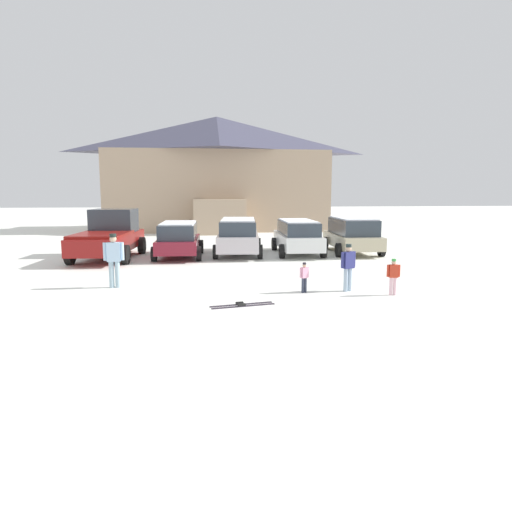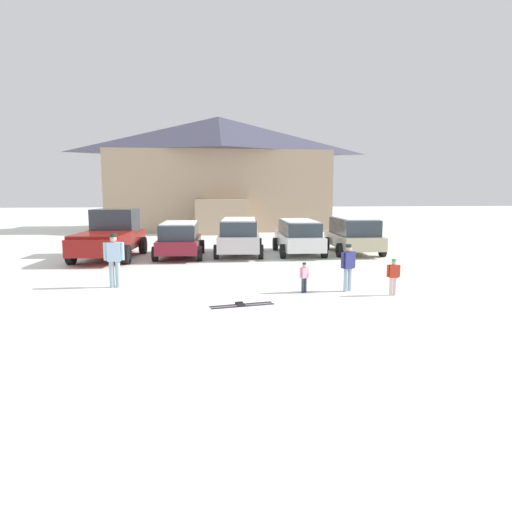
% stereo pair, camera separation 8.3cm
% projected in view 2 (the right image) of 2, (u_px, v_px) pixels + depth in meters
% --- Properties ---
extents(ground, '(160.00, 160.00, 0.00)m').
position_uv_depth(ground, '(283.00, 344.00, 8.89)').
color(ground, white).
extents(ski_lodge, '(16.93, 10.12, 8.71)m').
position_uv_depth(ski_lodge, '(219.00, 173.00, 35.91)').
color(ski_lodge, tan).
rests_on(ski_lodge, ground).
extents(parked_maroon_van, '(2.20, 4.16, 1.58)m').
position_uv_depth(parked_maroon_van, '(180.00, 238.00, 20.51)').
color(parked_maroon_van, maroon).
rests_on(parked_maroon_van, ground).
extents(parked_silver_wagon, '(2.50, 4.83, 1.69)m').
position_uv_depth(parked_silver_wagon, '(239.00, 235.00, 21.31)').
color(parked_silver_wagon, '#C0B7BC').
rests_on(parked_silver_wagon, ground).
extents(parked_white_suv, '(2.20, 4.66, 1.61)m').
position_uv_depth(parked_white_suv, '(299.00, 236.00, 21.54)').
color(parked_white_suv, silver).
rests_on(parked_white_suv, ground).
extents(parked_beige_suv, '(2.35, 4.54, 1.71)m').
position_uv_depth(parked_beige_suv, '(353.00, 234.00, 21.90)').
color(parked_beige_suv, '#BBAF8E').
rests_on(parked_beige_suv, ground).
extents(pickup_truck, '(2.79, 5.51, 2.15)m').
position_uv_depth(pickup_truck, '(111.00, 236.00, 20.27)').
color(pickup_truck, maroon).
rests_on(pickup_truck, ground).
extents(skier_teen_in_navy_coat, '(0.49, 0.31, 1.41)m').
position_uv_depth(skier_teen_in_navy_coat, '(348.00, 265.00, 13.45)').
color(skier_teen_in_navy_coat, '#9AB2C7').
rests_on(skier_teen_in_navy_coat, ground).
extents(skier_adult_in_blue_parka, '(0.62, 0.27, 1.67)m').
position_uv_depth(skier_adult_in_blue_parka, '(114.00, 257.00, 13.99)').
color(skier_adult_in_blue_parka, '#97B4C4').
rests_on(skier_adult_in_blue_parka, ground).
extents(skier_child_in_red_jacket, '(0.39, 0.17, 1.05)m').
position_uv_depth(skier_child_in_red_jacket, '(393.00, 275.00, 12.95)').
color(skier_child_in_red_jacket, beige).
rests_on(skier_child_in_red_jacket, ground).
extents(skier_child_in_pink_snowsuit, '(0.30, 0.21, 0.89)m').
position_uv_depth(skier_child_in_pink_snowsuit, '(304.00, 276.00, 13.30)').
color(skier_child_in_pink_snowsuit, '#353B4F').
rests_on(skier_child_in_pink_snowsuit, ground).
extents(pair_of_skis, '(1.71, 0.63, 0.08)m').
position_uv_depth(pair_of_skis, '(242.00, 305.00, 11.84)').
color(pair_of_skis, '#2C2432').
rests_on(pair_of_skis, ground).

